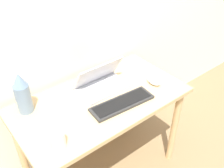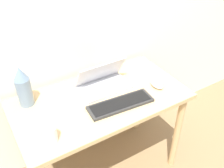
{
  "view_description": "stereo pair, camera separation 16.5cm",
  "coord_description": "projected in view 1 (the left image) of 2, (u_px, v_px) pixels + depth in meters",
  "views": [
    {
      "loc": [
        -0.76,
        -0.78,
        1.81
      ],
      "look_at": [
        0.07,
        0.28,
        0.84
      ],
      "focal_mm": 42.0,
      "sensor_mm": 36.0,
      "label": 1
    },
    {
      "loc": [
        -0.63,
        -0.87,
        1.81
      ],
      "look_at": [
        0.07,
        0.28,
        0.84
      ],
      "focal_mm": 42.0,
      "sensor_mm": 36.0,
      "label": 2
    }
  ],
  "objects": [
    {
      "name": "wall_back",
      "position": [
        63.0,
        6.0,
        1.63
      ],
      "size": [
        6.0,
        0.05,
        2.5
      ],
      "color": "white",
      "rests_on": "ground_plane"
    },
    {
      "name": "desk",
      "position": [
        101.0,
        111.0,
        1.76
      ],
      "size": [
        1.13,
        0.61,
        0.74
      ],
      "color": "tan",
      "rests_on": "ground_plane"
    },
    {
      "name": "laptop",
      "position": [
        101.0,
        83.0,
        1.76
      ],
      "size": [
        0.34,
        0.2,
        0.2
      ],
      "color": "silver",
      "rests_on": "desk"
    },
    {
      "name": "mug",
      "position": [
        59.0,
        140.0,
        1.35
      ],
      "size": [
        0.07,
        0.07,
        0.1
      ],
      "color": "white",
      "rests_on": "desk"
    },
    {
      "name": "vase",
      "position": [
        22.0,
        94.0,
        1.52
      ],
      "size": [
        0.09,
        0.09,
        0.27
      ],
      "color": "slate",
      "rests_on": "desk"
    },
    {
      "name": "keyboard",
      "position": [
        122.0,
        103.0,
        1.64
      ],
      "size": [
        0.43,
        0.17,
        0.02
      ],
      "color": "#2D2D2D",
      "rests_on": "desk"
    },
    {
      "name": "mouse",
      "position": [
        154.0,
        81.0,
        1.82
      ],
      "size": [
        0.07,
        0.11,
        0.04
      ],
      "color": "silver",
      "rests_on": "desk"
    }
  ]
}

